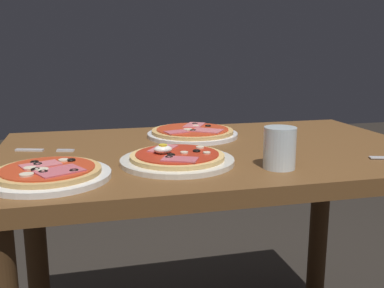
{
  "coord_description": "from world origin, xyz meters",
  "views": [
    {
      "loc": [
        -0.35,
        -1.14,
        1.0
      ],
      "look_at": [
        -0.08,
        -0.07,
        0.76
      ],
      "focal_mm": 41.42,
      "sensor_mm": 36.0,
      "label": 1
    }
  ],
  "objects_px": {
    "pizza_foreground": "(177,159)",
    "water_glass_near": "(280,150)",
    "pizza_across_right": "(193,133)",
    "dining_table": "(214,191)",
    "pizza_across_left": "(48,174)",
    "fork": "(40,150)"
  },
  "relations": [
    {
      "from": "pizza_foreground",
      "to": "water_glass_near",
      "type": "xyz_separation_m",
      "value": [
        0.22,
        -0.1,
        0.03
      ]
    },
    {
      "from": "pizza_foreground",
      "to": "pizza_across_right",
      "type": "xyz_separation_m",
      "value": [
        0.11,
        0.3,
        0.0
      ]
    },
    {
      "from": "dining_table",
      "to": "pizza_across_left",
      "type": "bearing_deg",
      "value": -155.0
    },
    {
      "from": "dining_table",
      "to": "pizza_across_left",
      "type": "relative_size",
      "value": 4.43
    },
    {
      "from": "pizza_across_right",
      "to": "fork",
      "type": "height_order",
      "value": "pizza_across_right"
    },
    {
      "from": "pizza_across_left",
      "to": "fork",
      "type": "bearing_deg",
      "value": 98.19
    },
    {
      "from": "pizza_foreground",
      "to": "fork",
      "type": "height_order",
      "value": "pizza_foreground"
    },
    {
      "from": "dining_table",
      "to": "pizza_across_right",
      "type": "bearing_deg",
      "value": 96.62
    },
    {
      "from": "dining_table",
      "to": "pizza_across_left",
      "type": "height_order",
      "value": "pizza_across_left"
    },
    {
      "from": "pizza_across_right",
      "to": "fork",
      "type": "relative_size",
      "value": 1.8
    },
    {
      "from": "pizza_across_right",
      "to": "water_glass_near",
      "type": "bearing_deg",
      "value": -75.51
    },
    {
      "from": "pizza_foreground",
      "to": "fork",
      "type": "relative_size",
      "value": 1.76
    },
    {
      "from": "water_glass_near",
      "to": "pizza_foreground",
      "type": "bearing_deg",
      "value": 155.95
    },
    {
      "from": "pizza_across_left",
      "to": "fork",
      "type": "height_order",
      "value": "pizza_across_left"
    },
    {
      "from": "pizza_across_left",
      "to": "water_glass_near",
      "type": "height_order",
      "value": "water_glass_near"
    },
    {
      "from": "pizza_foreground",
      "to": "dining_table",
      "type": "bearing_deg",
      "value": 45.57
    },
    {
      "from": "water_glass_near",
      "to": "dining_table",
      "type": "bearing_deg",
      "value": 109.8
    },
    {
      "from": "fork",
      "to": "pizza_across_left",
      "type": "bearing_deg",
      "value": -81.81
    },
    {
      "from": "dining_table",
      "to": "fork",
      "type": "height_order",
      "value": "fork"
    },
    {
      "from": "dining_table",
      "to": "water_glass_near",
      "type": "xyz_separation_m",
      "value": [
        0.08,
        -0.23,
        0.17
      ]
    },
    {
      "from": "pizza_across_right",
      "to": "pizza_across_left",
      "type": "bearing_deg",
      "value": -137.92
    },
    {
      "from": "pizza_foreground",
      "to": "water_glass_near",
      "type": "bearing_deg",
      "value": -24.05
    }
  ]
}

